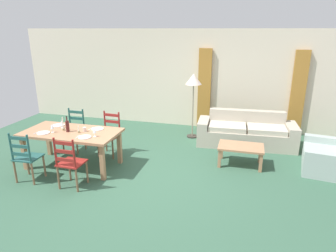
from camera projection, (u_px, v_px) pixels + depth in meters
ground_plane at (141, 174)px, 5.80m from camera, size 9.60×9.60×0.02m
wall_far at (180, 78)px, 8.40m from camera, size 9.60×0.16×2.70m
curtain_panel_left at (204, 89)px, 8.17m from camera, size 0.35×0.08×2.20m
curtain_panel_right at (298, 94)px, 7.57m from camera, size 0.35×0.08×2.20m
dining_table at (71, 135)px, 5.90m from camera, size 1.90×0.96×0.75m
dining_chair_near_left at (26, 157)px, 5.36m from camera, size 0.44×0.42×0.96m
dining_chair_near_right at (70, 163)px, 5.13m from camera, size 0.42×0.40×0.96m
dining_chair_far_left at (75, 130)px, 6.77m from camera, size 0.43×0.41×0.96m
dining_chair_far_right at (110, 134)px, 6.53m from camera, size 0.45×0.43×0.96m
dinner_plate_near_left at (43, 133)px, 5.76m from camera, size 0.24×0.24×0.02m
fork_near_left at (37, 133)px, 5.79m from camera, size 0.02×0.17×0.01m
dinner_plate_near_right at (85, 137)px, 5.53m from camera, size 0.24×0.24×0.02m
fork_near_right at (78, 137)px, 5.57m from camera, size 0.03×0.17×0.01m
dinner_plate_far_left at (59, 125)px, 6.21m from camera, size 0.24×0.24×0.02m
fork_far_left at (53, 125)px, 6.25m from camera, size 0.03×0.17×0.01m
dinner_plate_far_right at (98, 129)px, 5.99m from camera, size 0.24×0.24×0.02m
fork_far_right at (91, 129)px, 6.03m from camera, size 0.03×0.17×0.01m
wine_bottle at (67, 126)px, 5.82m from camera, size 0.07×0.07×0.32m
wine_glass_near_left at (52, 127)px, 5.78m from camera, size 0.06×0.06×0.16m
wine_glass_near_right at (94, 131)px, 5.55m from camera, size 0.06×0.06×0.16m
wine_glass_far_left at (62, 123)px, 6.06m from camera, size 0.06×0.06×0.16m
coffee_cup_primary at (85, 129)px, 5.84m from camera, size 0.07×0.07×0.09m
candle_tall at (63, 126)px, 5.91m from camera, size 0.05×0.05×0.27m
candle_short at (79, 131)px, 5.78m from camera, size 0.05×0.05×0.15m
couch at (246, 133)px, 7.16m from camera, size 2.32×0.92×0.80m
coffee_table at (241, 149)px, 6.05m from camera, size 0.90×0.56×0.42m
armchair_upholstered at (329, 158)px, 5.88m from camera, size 0.96×1.27×0.72m
standing_lamp at (194, 83)px, 7.32m from camera, size 0.40×0.40×1.64m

